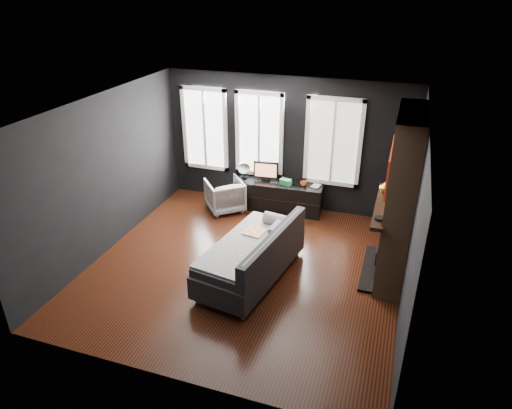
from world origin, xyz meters
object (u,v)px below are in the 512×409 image
(sofa, at_px, (251,253))
(mantel_vase, at_px, (385,187))
(monitor, at_px, (266,170))
(book, at_px, (312,180))
(armchair, at_px, (225,194))
(mug, at_px, (304,183))
(media_console, at_px, (279,196))

(sofa, relative_size, mantel_vase, 11.32)
(sofa, height_order, monitor, monitor)
(monitor, relative_size, book, 2.37)
(armchair, relative_size, mug, 5.46)
(monitor, distance_m, mug, 0.81)
(sofa, xyz_separation_m, mug, (0.27, 2.45, 0.22))
(sofa, distance_m, book, 2.57)
(book, bearing_deg, media_console, -174.62)
(media_console, bearing_deg, book, 3.17)
(media_console, xyz_separation_m, monitor, (-0.30, 0.01, 0.53))
(armchair, relative_size, monitor, 1.40)
(armchair, xyz_separation_m, book, (1.72, 0.44, 0.36))
(armchair, xyz_separation_m, mug, (1.56, 0.37, 0.31))
(book, bearing_deg, mug, -157.58)
(mantel_vase, bearing_deg, monitor, 153.30)
(armchair, relative_size, book, 3.31)
(sofa, height_order, media_console, sofa)
(monitor, height_order, mug, monitor)
(monitor, xyz_separation_m, book, (0.96, 0.05, -0.12))
(mug, height_order, mantel_vase, mantel_vase)
(mug, bearing_deg, media_console, 179.47)
(sofa, distance_m, media_console, 2.47)
(mug, bearing_deg, monitor, 178.86)
(book, bearing_deg, monitor, -176.95)
(media_console, distance_m, book, 0.78)
(sofa, relative_size, book, 9.72)
(media_console, bearing_deg, monitor, 175.64)
(mug, distance_m, book, 0.18)
(sofa, bearing_deg, mantel_vase, 43.73)
(armchair, bearing_deg, mantel_vase, 125.45)
(sofa, bearing_deg, media_console, 104.89)
(armchair, distance_m, mug, 1.63)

